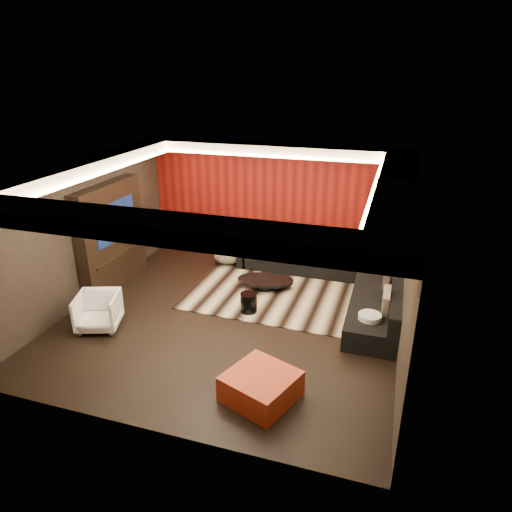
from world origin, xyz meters
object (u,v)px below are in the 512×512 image
(sectional_sofa, at_px, (339,276))
(orange_ottoman, at_px, (261,386))
(drum_stool, at_px, (249,303))
(armchair, at_px, (98,311))
(white_side_table, at_px, (369,327))
(coffee_table, at_px, (265,283))

(sectional_sofa, bearing_deg, orange_ottoman, -98.15)
(sectional_sofa, bearing_deg, drum_stool, -133.34)
(armchair, height_order, sectional_sofa, sectional_sofa)
(drum_stool, xyz_separation_m, white_side_table, (2.25, -0.27, 0.04))
(orange_ottoman, relative_size, sectional_sofa, 0.24)
(drum_stool, relative_size, armchair, 0.52)
(drum_stool, height_order, orange_ottoman, same)
(orange_ottoman, height_order, sectional_sofa, sectional_sofa)
(white_side_table, bearing_deg, drum_stool, 173.19)
(white_side_table, relative_size, orange_ottoman, 0.55)
(armchair, bearing_deg, coffee_table, 26.38)
(drum_stool, height_order, white_side_table, white_side_table)
(orange_ottoman, distance_m, armchair, 3.44)
(drum_stool, height_order, sectional_sofa, sectional_sofa)
(drum_stool, bearing_deg, coffee_table, 89.19)
(orange_ottoman, bearing_deg, armchair, 164.22)
(drum_stool, xyz_separation_m, sectional_sofa, (1.48, 1.57, 0.05))
(coffee_table, height_order, sectional_sofa, sectional_sofa)
(coffee_table, xyz_separation_m, orange_ottoman, (0.92, -3.34, 0.08))
(coffee_table, height_order, armchair, armchair)
(orange_ottoman, bearing_deg, sectional_sofa, 81.85)
(white_side_table, height_order, sectional_sofa, sectional_sofa)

